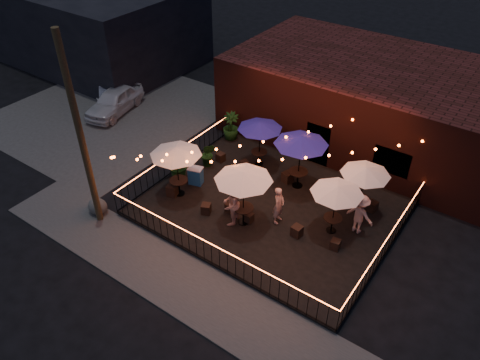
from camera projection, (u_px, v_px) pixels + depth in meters
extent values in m
plane|color=black|center=(243.00, 236.00, 18.55)|extent=(110.00, 110.00, 0.00)
cube|color=black|center=(270.00, 208.00, 19.81)|extent=(10.00, 8.00, 0.15)
cube|color=#43413E|center=(190.00, 288.00, 16.42)|extent=(18.00, 2.50, 0.05)
cube|color=#43413E|center=(112.00, 112.00, 26.71)|extent=(11.00, 12.00, 0.02)
cube|color=#36140E|center=(374.00, 102.00, 23.42)|extent=(14.00, 8.00, 4.00)
cube|color=black|center=(318.00, 145.00, 21.89)|extent=(1.20, 0.24, 2.20)
cube|color=black|center=(392.00, 161.00, 19.97)|extent=(1.60, 0.24, 1.20)
cube|color=black|center=(100.00, 24.00, 31.25)|extent=(12.00, 9.00, 5.00)
cylinder|color=#3E2E19|center=(81.00, 137.00, 16.95)|extent=(0.26, 0.26, 8.00)
cube|color=black|center=(212.00, 263.00, 17.11)|extent=(10.00, 0.04, 0.04)
cube|color=black|center=(211.00, 245.00, 16.56)|extent=(10.00, 0.04, 0.04)
cube|color=#FF5F25|center=(211.00, 244.00, 16.54)|extent=(10.00, 0.03, 0.02)
cube|color=black|center=(181.00, 166.00, 22.03)|extent=(0.04, 8.00, 0.04)
cube|color=black|center=(179.00, 149.00, 21.48)|extent=(0.04, 8.00, 0.04)
cube|color=#FF5F25|center=(179.00, 149.00, 21.46)|extent=(0.03, 8.00, 0.02)
cube|color=black|center=(384.00, 255.00, 17.41)|extent=(0.04, 8.00, 0.04)
cube|color=black|center=(388.00, 237.00, 16.86)|extent=(0.04, 8.00, 0.04)
cube|color=#FF5F25|center=(389.00, 237.00, 16.84)|extent=(0.03, 8.00, 0.02)
cylinder|color=black|center=(180.00, 193.00, 20.47)|extent=(0.44, 0.44, 0.03)
cylinder|color=black|center=(179.00, 187.00, 20.26)|extent=(0.06, 0.06, 0.72)
cylinder|color=black|center=(179.00, 180.00, 20.04)|extent=(0.80, 0.80, 0.04)
cylinder|color=black|center=(178.00, 172.00, 19.76)|extent=(0.04, 0.04, 2.39)
cone|color=silver|center=(176.00, 151.00, 19.14)|extent=(2.62, 2.62, 0.35)
cylinder|color=black|center=(259.00, 164.00, 22.29)|extent=(0.41, 0.41, 0.03)
cylinder|color=black|center=(259.00, 158.00, 22.09)|extent=(0.06, 0.06, 0.68)
cylinder|color=black|center=(259.00, 152.00, 21.88)|extent=(0.75, 0.75, 0.04)
cylinder|color=black|center=(259.00, 144.00, 21.62)|extent=(0.04, 0.04, 2.26)
cone|color=navy|center=(260.00, 125.00, 21.03)|extent=(2.14, 2.14, 0.33)
cylinder|color=black|center=(243.00, 222.00, 18.99)|extent=(0.46, 0.46, 0.03)
cylinder|color=black|center=(243.00, 215.00, 18.76)|extent=(0.06, 0.06, 0.75)
cylinder|color=black|center=(243.00, 208.00, 18.53)|extent=(0.83, 0.83, 0.04)
cylinder|color=black|center=(243.00, 198.00, 18.25)|extent=(0.05, 0.05, 2.49)
cone|color=silver|center=(243.00, 176.00, 17.59)|extent=(2.83, 2.83, 0.36)
cylinder|color=black|center=(297.00, 185.00, 20.93)|extent=(0.47, 0.47, 0.03)
cylinder|color=black|center=(298.00, 179.00, 20.70)|extent=(0.06, 0.06, 0.76)
cylinder|color=black|center=(298.00, 171.00, 20.47)|extent=(0.85, 0.85, 0.04)
cylinder|color=black|center=(299.00, 162.00, 20.17)|extent=(0.05, 0.05, 2.55)
cone|color=navy|center=(301.00, 140.00, 19.50)|extent=(2.84, 2.84, 0.37)
cylinder|color=black|center=(331.00, 230.00, 18.58)|extent=(0.41, 0.41, 0.03)
cylinder|color=black|center=(332.00, 224.00, 18.39)|extent=(0.06, 0.06, 0.66)
cylinder|color=black|center=(333.00, 218.00, 18.18)|extent=(0.74, 0.74, 0.04)
cylinder|color=black|center=(334.00, 209.00, 17.93)|extent=(0.04, 0.04, 2.22)
cone|color=silver|center=(337.00, 190.00, 17.35)|extent=(2.65, 2.65, 0.32)
cylinder|color=black|center=(358.00, 210.00, 19.56)|extent=(0.40, 0.40, 0.03)
cylinder|color=black|center=(359.00, 204.00, 19.37)|extent=(0.05, 0.05, 0.66)
cylinder|color=black|center=(360.00, 198.00, 19.17)|extent=(0.73, 0.73, 0.04)
cylinder|color=black|center=(362.00, 190.00, 18.91)|extent=(0.04, 0.04, 2.19)
cone|color=silver|center=(366.00, 171.00, 18.34)|extent=(2.63, 2.63, 0.32)
cube|color=black|center=(173.00, 190.00, 20.27)|extent=(0.52, 0.52, 0.51)
cube|color=black|center=(206.00, 209.00, 19.33)|extent=(0.50, 0.50, 0.44)
cube|color=black|center=(221.00, 157.00, 22.39)|extent=(0.40, 0.40, 0.42)
cube|color=black|center=(244.00, 165.00, 21.86)|extent=(0.46, 0.46, 0.42)
cube|color=black|center=(230.00, 207.00, 19.41)|extent=(0.38, 0.38, 0.42)
cube|color=black|center=(249.00, 218.00, 18.91)|extent=(0.34, 0.34, 0.40)
cube|color=black|center=(287.00, 177.00, 21.04)|extent=(0.51, 0.51, 0.49)
cube|color=black|center=(325.00, 186.00, 20.59)|extent=(0.38, 0.38, 0.40)
cube|color=black|center=(297.00, 231.00, 18.24)|extent=(0.42, 0.42, 0.45)
cube|color=black|center=(335.00, 245.00, 17.68)|extent=(0.38, 0.38, 0.41)
cube|color=black|center=(345.00, 192.00, 20.20)|extent=(0.49, 0.49, 0.46)
cube|color=black|center=(372.00, 206.00, 19.46)|extent=(0.43, 0.43, 0.44)
imported|color=tan|center=(279.00, 205.00, 18.56)|extent=(0.45, 0.64, 1.66)
imported|color=tan|center=(231.00, 204.00, 18.42)|extent=(0.92, 1.07, 1.92)
imported|color=tan|center=(360.00, 214.00, 18.07)|extent=(1.19, 0.77, 1.73)
imported|color=#1A3711|center=(179.00, 165.00, 21.04)|extent=(1.38, 1.25, 1.33)
imported|color=#1B3711|center=(208.00, 154.00, 21.80)|extent=(0.83, 0.73, 1.28)
imported|color=#173C12|center=(231.00, 126.00, 23.71)|extent=(1.07, 1.07, 1.45)
cube|color=#225EAA|center=(196.00, 176.00, 20.85)|extent=(0.68, 0.56, 0.79)
cube|color=silver|center=(195.00, 169.00, 20.60)|extent=(0.73, 0.61, 0.05)
ellipsoid|color=#43423E|center=(98.00, 206.00, 19.48)|extent=(1.01, 0.91, 0.69)
imported|color=silver|center=(115.00, 101.00, 26.31)|extent=(2.50, 4.35, 1.39)
imported|color=gray|center=(114.00, 81.00, 28.29)|extent=(4.48, 4.30, 1.52)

